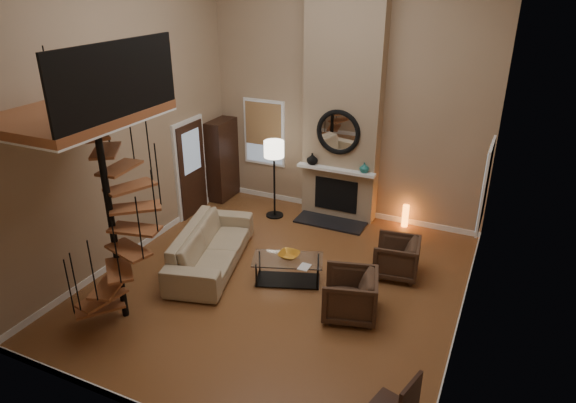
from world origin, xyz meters
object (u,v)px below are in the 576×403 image
at_px(hutch, 222,159).
at_px(sofa, 211,246).
at_px(coffee_table, 288,267).
at_px(armchair_far, 355,296).
at_px(accent_lamp, 405,216).
at_px(armchair_near, 400,258).
at_px(floor_lamp, 274,155).

distance_m(hutch, sofa, 3.16).
bearing_deg(sofa, hutch, 12.18).
bearing_deg(coffee_table, armchair_far, -17.58).
bearing_deg(accent_lamp, armchair_near, -79.75).
distance_m(armchair_near, accent_lamp, 1.98).
relative_size(hutch, armchair_near, 2.43).
bearing_deg(armchair_far, coffee_table, -122.89).
distance_m(coffee_table, accent_lamp, 3.25).
bearing_deg(floor_lamp, sofa, -93.52).
bearing_deg(coffee_table, floor_lamp, 121.07).
bearing_deg(armchair_near, armchair_far, -21.99).
bearing_deg(coffee_table, hutch, 137.30).
relative_size(hutch, sofa, 0.75).
relative_size(coffee_table, accent_lamp, 2.78).
relative_size(coffee_table, floor_lamp, 0.76).
xyz_separation_m(armchair_far, coffee_table, (-1.34, 0.43, -0.07)).
bearing_deg(accent_lamp, hutch, -176.54).
xyz_separation_m(armchair_near, floor_lamp, (-3.08, 1.26, 1.06)).
xyz_separation_m(armchair_far, floor_lamp, (-2.71, 2.69, 1.06)).
xyz_separation_m(sofa, floor_lamp, (0.14, 2.34, 1.02)).
bearing_deg(accent_lamp, coffee_table, -114.78).
bearing_deg(accent_lamp, sofa, -133.48).
bearing_deg(sofa, floor_lamp, -18.30).
height_order(armchair_near, armchair_far, armchair_far).
bearing_deg(hutch, armchair_far, -36.20).
distance_m(hutch, armchair_near, 4.97).
distance_m(floor_lamp, accent_lamp, 3.04).
relative_size(armchair_far, floor_lamp, 0.48).
relative_size(armchair_near, floor_lamp, 0.44).
height_order(hutch, accent_lamp, hutch).
height_order(sofa, coffee_table, sofa).
relative_size(hutch, coffee_table, 1.41).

